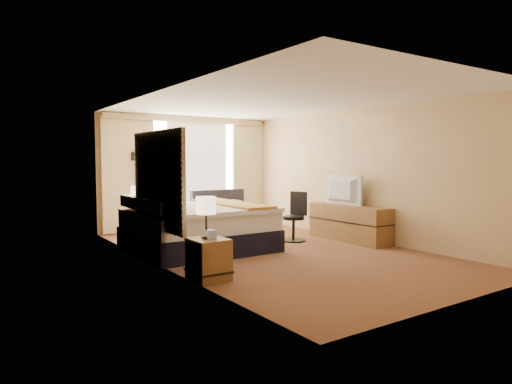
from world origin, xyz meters
TOP-DOWN VIEW (x-y plane):
  - floor at (0.00, 0.00)m, footprint 4.20×7.00m
  - ceiling at (0.00, 0.00)m, footprint 4.20×7.00m
  - wall_back at (0.00, 3.50)m, footprint 4.20×0.02m
  - wall_front at (0.00, -3.50)m, footprint 4.20×0.02m
  - wall_left at (-2.10, 0.00)m, footprint 0.02×7.00m
  - wall_right at (2.10, 0.00)m, footprint 0.02×7.00m
  - headboard at (-2.06, 0.20)m, footprint 0.06×1.85m
  - nightstand_left at (-1.87, -1.05)m, footprint 0.45×0.52m
  - nightstand_right at (-1.87, 1.45)m, footprint 0.45×0.52m
  - media_dresser at (1.83, 0.00)m, footprint 0.50×1.80m
  - window at (0.25, 3.47)m, footprint 2.30×0.02m
  - curtains at (-0.00, 3.39)m, footprint 4.12×0.19m
  - bed at (-1.06, 0.85)m, footprint 2.27×2.08m
  - loveseat at (0.43, 2.49)m, footprint 1.47×0.81m
  - floor_lamp at (-1.31, 3.30)m, footprint 0.22×0.22m
  - desk_chair at (0.93, 0.58)m, footprint 0.47×0.47m
  - lamp_left at (-1.91, -1.07)m, footprint 0.27×0.27m
  - lamp_right at (-1.90, 1.49)m, footprint 0.27×0.27m
  - tissue_box at (-1.86, -1.08)m, footprint 0.14×0.14m
  - telephone at (-1.86, 1.47)m, footprint 0.19×0.16m
  - television at (1.78, 0.24)m, footprint 0.15×1.03m

SIDE VIEW (x-z plane):
  - floor at x=0.00m, z-range -0.01..0.01m
  - nightstand_left at x=-1.87m, z-range 0.00..0.55m
  - nightstand_right at x=-1.87m, z-range 0.00..0.55m
  - loveseat at x=0.43m, z-range -0.15..0.76m
  - media_dresser at x=1.83m, z-range 0.00..0.70m
  - bed at x=-1.06m, z-range -0.15..0.96m
  - desk_chair at x=0.93m, z-range -0.05..0.91m
  - telephone at x=-1.86m, z-range 0.55..0.61m
  - tissue_box at x=-1.86m, z-range 0.55..0.67m
  - lamp_left at x=-1.91m, z-range 0.70..1.26m
  - television at x=1.78m, z-range 0.70..1.29m
  - lamp_right at x=-1.90m, z-range 0.71..1.29m
  - floor_lamp at x=-1.31m, z-range 0.36..2.12m
  - headboard at x=-2.06m, z-range 0.53..2.03m
  - wall_back at x=0.00m, z-range 0.00..2.60m
  - wall_front at x=0.00m, z-range 0.00..2.60m
  - wall_left at x=-2.10m, z-range 0.00..2.60m
  - wall_right at x=2.10m, z-range 0.00..2.60m
  - window at x=0.25m, z-range 0.17..2.47m
  - curtains at x=0.00m, z-range 0.13..2.69m
  - ceiling at x=0.00m, z-range 2.59..2.61m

